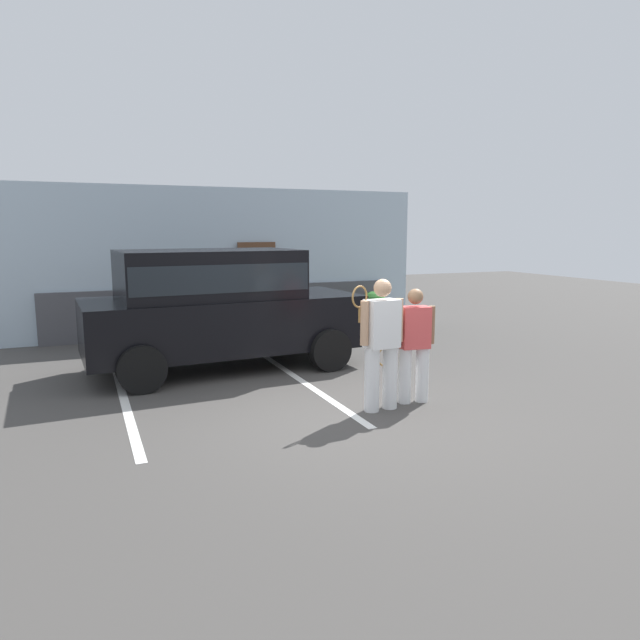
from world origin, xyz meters
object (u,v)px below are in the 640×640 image
Objects in this scene: tennis_player_woman at (414,344)px; potted_plant_by_porch at (333,314)px; potted_plant_secondary at (373,309)px; parked_suv at (218,303)px; tennis_player_man at (381,342)px.

tennis_player_woman is 5.72m from potted_plant_by_porch.
potted_plant_by_porch is 0.97m from potted_plant_secondary.
parked_suv is 2.68× the size of tennis_player_man.
parked_suv reaches higher than potted_plant_secondary.
parked_suv reaches higher than tennis_player_man.
tennis_player_man is at bearing 19.96° from tennis_player_woman.
potted_plant_by_porch is (1.86, 5.68, -0.50)m from tennis_player_man.
parked_suv reaches higher than potted_plant_by_porch.
potted_plant_secondary is (0.93, -0.24, 0.11)m from potted_plant_by_porch.
tennis_player_man is at bearing -67.70° from parked_suv.
potted_plant_by_porch is at bearing 165.66° from potted_plant_secondary.
potted_plant_by_porch is (3.33, 2.59, -0.73)m from parked_suv.
tennis_player_woman reaches higher than potted_plant_secondary.
tennis_player_woman is (0.58, 0.12, -0.09)m from tennis_player_man.
parked_suv is 3.61m from tennis_player_woman.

